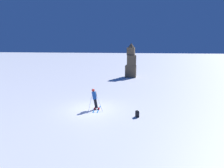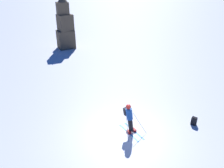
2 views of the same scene
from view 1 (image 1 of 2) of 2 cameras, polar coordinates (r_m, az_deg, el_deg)
ground_plane at (r=15.87m, az=-6.42°, el=-8.11°), size 300.00×300.00×0.00m
skier at (r=15.48m, az=-5.67°, el=-4.47°), size 1.28×1.81×1.91m
rock_pillar at (r=32.20m, az=6.23°, el=6.81°), size 1.94×1.71×6.16m
spare_backpack at (r=14.14m, az=8.23°, el=-9.66°), size 0.33×0.37×0.50m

